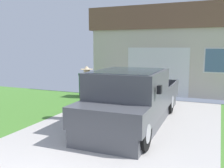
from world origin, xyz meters
name	(u,v)px	position (x,y,z in m)	size (l,w,h in m)	color
pickup_truck	(131,100)	(0.11, 4.92, 0.76)	(2.13, 5.60, 1.66)	#4A4C51
person_with_hat	(87,91)	(-1.35, 4.88, 0.93)	(0.46, 0.39, 1.73)	#333842
handbag	(84,118)	(-1.31, 4.61, 0.13)	(0.32, 0.22, 0.42)	beige
house_with_garage	(196,50)	(1.23, 12.36, 2.16)	(10.20, 5.24, 4.27)	beige
wheeled_trash_bin	(88,84)	(-3.10, 8.18, 0.61)	(0.60, 0.72, 1.13)	#286B38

